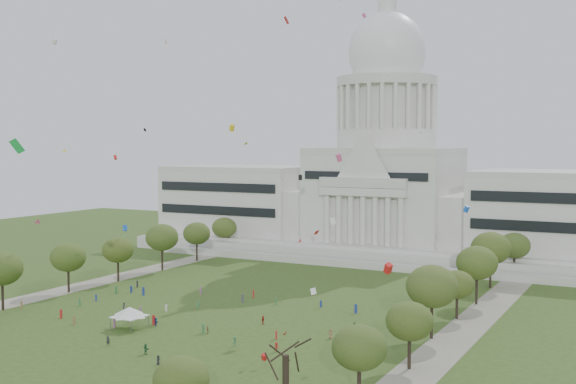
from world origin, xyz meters
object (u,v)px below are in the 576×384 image
Objects in this scene: big_bare_tree at (286,350)px; capitol at (385,185)px; person_0 at (331,334)px; event_tent at (129,311)px.

capitol is at bearing 105.02° from big_bare_tree.
big_bare_tree is at bearing -51.75° from person_0.
big_bare_tree is 54.29m from event_tent.
event_tent is (-9.64, -116.10, -18.96)m from capitol.
capitol reaches higher than event_tent.
capitol is 20.43× the size of event_tent.
big_bare_tree is (38.00, -141.59, -13.62)m from capitol.
event_tent reaches higher than person_0.
big_bare_tree is 1.63× the size of event_tent.
person_0 is at bearing -75.13° from capitol.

